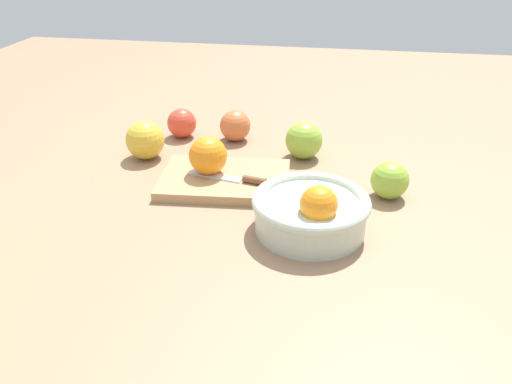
{
  "coord_description": "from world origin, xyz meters",
  "views": [
    {
      "loc": [
        -0.15,
        0.88,
        0.47
      ],
      "look_at": [
        -0.02,
        0.11,
        0.04
      ],
      "focal_mm": 36.07,
      "sensor_mm": 36.0,
      "label": 1
    }
  ],
  "objects": [
    {
      "name": "ground_plane",
      "position": [
        0.0,
        0.0,
        0.0
      ],
      "size": [
        2.4,
        2.4,
        0.0
      ],
      "primitive_type": "plane",
      "color": "#997556"
    },
    {
      "name": "bowl",
      "position": [
        -0.12,
        0.15,
        0.04
      ],
      "size": [
        0.2,
        0.2,
        0.1
      ],
      "color": "beige",
      "rests_on": "ground_plane"
    },
    {
      "name": "cutting_board",
      "position": [
        0.06,
        0.01,
        0.01
      ],
      "size": [
        0.26,
        0.19,
        0.02
      ],
      "primitive_type": "cube",
      "rotation": [
        0.0,
        0.0,
        0.08
      ],
      "color": "tan",
      "rests_on": "ground_plane"
    },
    {
      "name": "orange_on_board",
      "position": [
        0.1,
        0.01,
        0.06
      ],
      "size": [
        0.07,
        0.07,
        0.07
      ],
      "primitive_type": "sphere",
      "color": "orange",
      "rests_on": "cutting_board"
    },
    {
      "name": "knife",
      "position": [
        0.04,
        0.03,
        0.02
      ],
      "size": [
        0.16,
        0.05,
        0.01
      ],
      "color": "silver",
      "rests_on": "cutting_board"
    },
    {
      "name": "apple_mid_left",
      "position": [
        -0.25,
        0.01,
        0.04
      ],
      "size": [
        0.07,
        0.07,
        0.07
      ],
      "primitive_type": "sphere",
      "color": "#8EB738",
      "rests_on": "ground_plane"
    },
    {
      "name": "apple_front_left",
      "position": [
        -0.08,
        -0.14,
        0.04
      ],
      "size": [
        0.08,
        0.08,
        0.08
      ],
      "primitive_type": "sphere",
      "color": "#8EB738",
      "rests_on": "ground_plane"
    },
    {
      "name": "apple_front_right",
      "position": [
        0.09,
        -0.21,
        0.04
      ],
      "size": [
        0.07,
        0.07,
        0.07
      ],
      "primitive_type": "sphere",
      "color": "#CC6638",
      "rests_on": "ground_plane"
    },
    {
      "name": "apple_front_right_2",
      "position": [
        0.22,
        -0.21,
        0.03
      ],
      "size": [
        0.07,
        0.07,
        0.07
      ],
      "primitive_type": "sphere",
      "color": "#D6422D",
      "rests_on": "ground_plane"
    },
    {
      "name": "apple_front_right_3",
      "position": [
        0.26,
        -0.08,
        0.04
      ],
      "size": [
        0.08,
        0.08,
        0.08
      ],
      "primitive_type": "sphere",
      "color": "gold",
      "rests_on": "ground_plane"
    }
  ]
}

